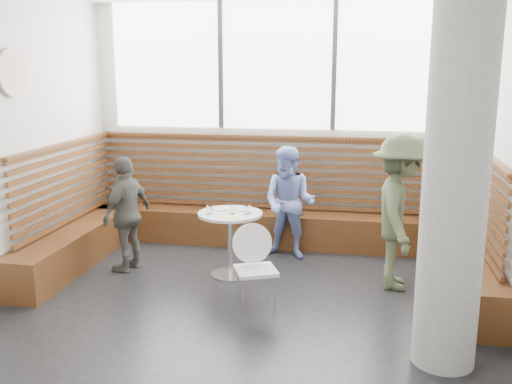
% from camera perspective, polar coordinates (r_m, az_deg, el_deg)
% --- Properties ---
extents(room, '(5.00, 5.00, 3.20)m').
position_cam_1_polar(room, '(5.26, -1.99, 4.10)').
color(room, silver).
rests_on(room, ground).
extents(booth, '(5.00, 2.50, 1.44)m').
position_cam_1_polar(booth, '(7.21, 1.13, -3.30)').
color(booth, '#452611').
rests_on(booth, ground).
extents(concrete_column, '(0.50, 0.50, 3.20)m').
position_cam_1_polar(concrete_column, '(4.59, 19.42, 2.15)').
color(concrete_column, gray).
rests_on(concrete_column, ground).
extents(wall_art, '(0.03, 0.50, 0.50)m').
position_cam_1_polar(wall_art, '(6.54, -23.17, 10.91)').
color(wall_art, white).
rests_on(wall_art, room).
extents(cafe_table, '(0.73, 0.73, 0.75)m').
position_cam_1_polar(cafe_table, '(6.50, -2.59, -3.88)').
color(cafe_table, silver).
rests_on(cafe_table, ground).
extents(cafe_chair, '(0.40, 0.39, 0.84)m').
position_cam_1_polar(cafe_chair, '(5.66, 0.10, -6.89)').
color(cafe_chair, white).
rests_on(cafe_chair, ground).
extents(adult_man, '(0.63, 1.09, 1.68)m').
position_cam_1_polar(adult_man, '(6.28, 14.20, -1.98)').
color(adult_man, '#485136').
rests_on(adult_man, ground).
extents(child_back, '(0.78, 0.66, 1.41)m').
position_cam_1_polar(child_back, '(7.09, 3.36, -1.10)').
color(child_back, '#7D90D8').
rests_on(child_back, ground).
extents(child_left, '(0.53, 0.86, 1.36)m').
position_cam_1_polar(child_left, '(6.83, -12.78, -2.13)').
color(child_left, '#51504A').
rests_on(child_left, ground).
extents(plate_near, '(0.21, 0.21, 0.01)m').
position_cam_1_polar(plate_near, '(6.58, -3.40, -1.68)').
color(plate_near, white).
rests_on(plate_near, cafe_table).
extents(plate_far, '(0.18, 0.18, 0.01)m').
position_cam_1_polar(plate_far, '(6.55, -1.23, -1.74)').
color(plate_far, white).
rests_on(plate_far, cafe_table).
extents(glass_left, '(0.06, 0.06, 0.10)m').
position_cam_1_polar(glass_left, '(6.40, -4.67, -1.73)').
color(glass_left, white).
rests_on(glass_left, cafe_table).
extents(glass_mid, '(0.07, 0.07, 0.11)m').
position_cam_1_polar(glass_mid, '(6.40, -2.40, -1.65)').
color(glass_mid, white).
rests_on(glass_mid, cafe_table).
extents(glass_right, '(0.06, 0.06, 0.10)m').
position_cam_1_polar(glass_right, '(6.38, -0.84, -1.73)').
color(glass_right, white).
rests_on(glass_right, cafe_table).
extents(menu_card, '(0.23, 0.17, 0.00)m').
position_cam_1_polar(menu_card, '(6.26, -2.59, -2.47)').
color(menu_card, '#A5C64C').
rests_on(menu_card, cafe_table).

